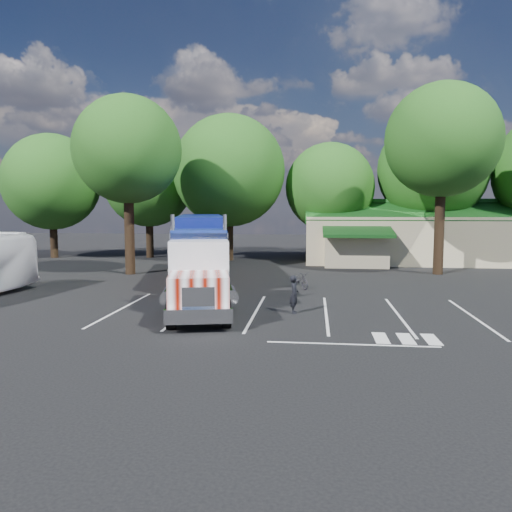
# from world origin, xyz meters

# --- Properties ---
(ground) EXTENTS (120.00, 120.00, 0.00)m
(ground) POSITION_xyz_m (0.00, 0.00, 0.00)
(ground) COLOR black
(ground) RESTS_ON ground
(event_hall) EXTENTS (24.20, 14.12, 5.55)m
(event_hall) POSITION_xyz_m (13.74, 17.81, 2.21)
(event_hall) COLOR #BCA98C
(event_hall) RESTS_ON ground
(tree_row_a) EXTENTS (9.00, 9.00, 11.68)m
(tree_row_a) POSITION_xyz_m (-22.00, 16.50, 7.16)
(tree_row_a) COLOR black
(tree_row_a) RESTS_ON ground
(tree_row_b) EXTENTS (8.40, 8.40, 11.35)m
(tree_row_b) POSITION_xyz_m (-13.00, 17.80, 7.13)
(tree_row_b) COLOR black
(tree_row_b) RESTS_ON ground
(tree_row_c) EXTENTS (10.00, 10.00, 13.05)m
(tree_row_c) POSITION_xyz_m (-5.00, 16.20, 8.04)
(tree_row_c) COLOR black
(tree_row_c) RESTS_ON ground
(tree_row_d) EXTENTS (8.00, 8.00, 10.60)m
(tree_row_d) POSITION_xyz_m (4.00, 17.50, 6.58)
(tree_row_d) COLOR black
(tree_row_d) RESTS_ON ground
(tree_row_e) EXTENTS (9.60, 9.60, 12.90)m
(tree_row_e) POSITION_xyz_m (13.00, 18.00, 8.09)
(tree_row_e) COLOR black
(tree_row_e) RESTS_ON ground
(tree_near_left) EXTENTS (7.60, 7.60, 12.65)m
(tree_near_left) POSITION_xyz_m (-10.50, 6.00, 8.81)
(tree_near_left) COLOR black
(tree_near_left) RESTS_ON ground
(tree_near_right) EXTENTS (8.00, 8.00, 13.50)m
(tree_near_right) POSITION_xyz_m (11.50, 8.50, 9.46)
(tree_near_right) COLOR black
(tree_near_right) RESTS_ON ground
(semi_truck) EXTENTS (7.17, 21.36, 4.46)m
(semi_truck) POSITION_xyz_m (-4.20, 1.13, 2.52)
(semi_truck) COLOR black
(semi_truck) RESTS_ON ground
(woman) EXTENTS (0.42, 0.63, 1.73)m
(woman) POSITION_xyz_m (1.76, -6.00, 0.86)
(woman) COLOR black
(woman) RESTS_ON ground
(bicycle) EXTENTS (1.53, 1.91, 0.97)m
(bicycle) POSITION_xyz_m (1.80, 1.00, 0.49)
(bicycle) COLOR black
(bicycle) RESTS_ON ground
(silver_sedan) EXTENTS (4.03, 1.56, 1.31)m
(silver_sedan) POSITION_xyz_m (12.00, 14.00, 0.66)
(silver_sedan) COLOR #96989D
(silver_sedan) RESTS_ON ground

